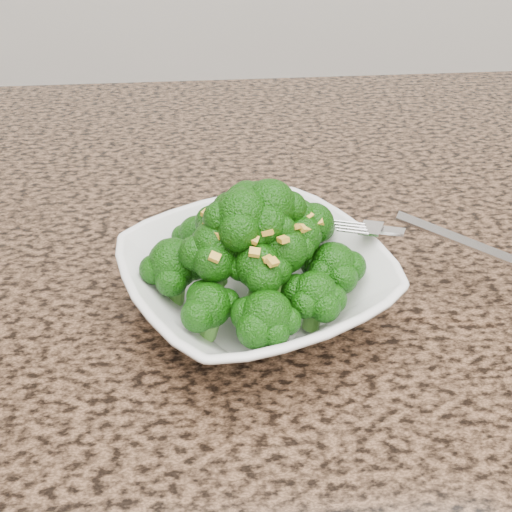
{
  "coord_description": "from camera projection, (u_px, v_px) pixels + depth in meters",
  "views": [
    {
      "loc": [
        -0.09,
        -0.1,
        1.23
      ],
      "look_at": [
        -0.06,
        0.3,
        0.95
      ],
      "focal_mm": 45.0,
      "sensor_mm": 36.0,
      "label": 1
    }
  ],
  "objects": [
    {
      "name": "granite_counter",
      "position": [
        327.0,
        313.0,
        0.54
      ],
      "size": [
        1.64,
        1.04,
        0.03
      ],
      "primitive_type": "cube",
      "color": "brown",
      "rests_on": "cabinet"
    },
    {
      "name": "bowl",
      "position": [
        256.0,
        282.0,
        0.51
      ],
      "size": [
        0.27,
        0.27,
        0.05
      ],
      "primitive_type": "imported",
      "rotation": [
        0.0,
        0.0,
        0.41
      ],
      "color": "white",
      "rests_on": "granite_counter"
    },
    {
      "name": "broccoli_pile",
      "position": [
        256.0,
        217.0,
        0.47
      ],
      "size": [
        0.18,
        0.18,
        0.07
      ],
      "primitive_type": null,
      "color": "#124C08",
      "rests_on": "bowl"
    },
    {
      "name": "garlic_topping",
      "position": [
        256.0,
        171.0,
        0.45
      ],
      "size": [
        0.11,
        0.11,
        0.01
      ],
      "primitive_type": null,
      "color": "yellow",
      "rests_on": "broccoli_pile"
    },
    {
      "name": "fork",
      "position": [
        397.0,
        231.0,
        0.51
      ],
      "size": [
        0.16,
        0.1,
        0.01
      ],
      "primitive_type": null,
      "rotation": [
        0.0,
        0.0,
        -0.47
      ],
      "color": "silver",
      "rests_on": "bowl"
    }
  ]
}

